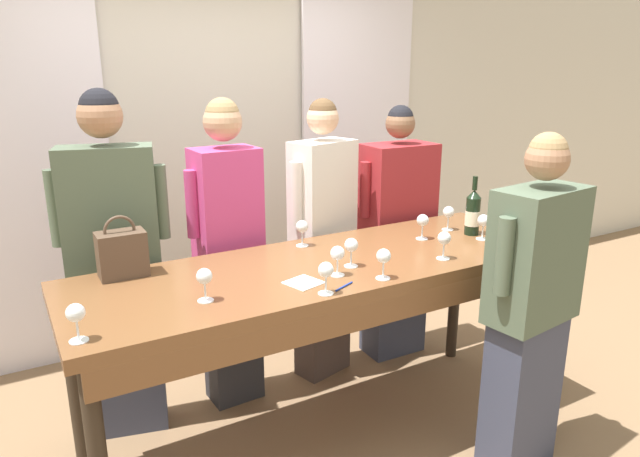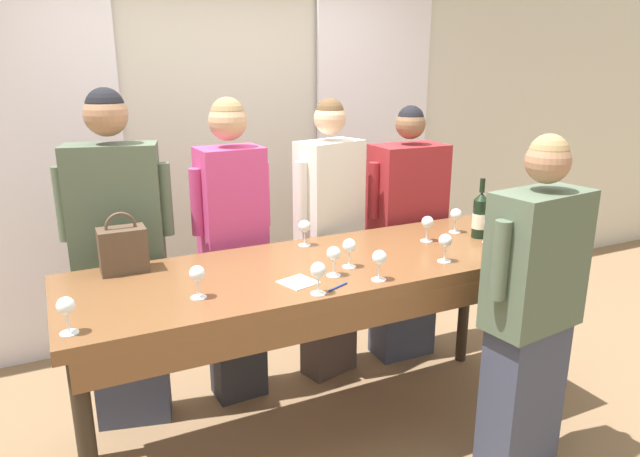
% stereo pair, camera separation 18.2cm
% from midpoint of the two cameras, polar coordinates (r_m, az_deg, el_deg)
% --- Properties ---
extents(ground_plane, '(18.00, 18.00, 0.00)m').
position_cam_midpoint_polar(ground_plane, '(3.26, -0.95, -19.88)').
color(ground_plane, '#846647').
extents(wall_back, '(12.00, 0.06, 2.80)m').
position_cam_midpoint_polar(wall_back, '(4.17, -12.07, 8.70)').
color(wall_back, beige).
rests_on(wall_back, ground_plane).
extents(curtain_panel_left, '(0.99, 0.03, 2.69)m').
position_cam_midpoint_polar(curtain_panel_left, '(3.92, -28.65, 5.80)').
color(curtain_panel_left, white).
rests_on(curtain_panel_left, ground_plane).
extents(curtain_panel_right, '(0.99, 0.03, 2.69)m').
position_cam_midpoint_polar(curtain_panel_right, '(4.63, 2.62, 9.04)').
color(curtain_panel_right, white).
rests_on(curtain_panel_right, ground_plane).
extents(tasting_bar, '(2.49, 0.81, 0.98)m').
position_cam_midpoint_polar(tasting_bar, '(2.81, -0.81, -5.35)').
color(tasting_bar, brown).
rests_on(tasting_bar, ground_plane).
extents(wine_bottle, '(0.08, 0.08, 0.33)m').
position_cam_midpoint_polar(wine_bottle, '(3.30, 13.48, 1.52)').
color(wine_bottle, black).
rests_on(wine_bottle, tasting_bar).
extents(handbag, '(0.21, 0.13, 0.29)m').
position_cam_midpoint_polar(handbag, '(2.76, -21.00, -2.34)').
color(handbag, brown).
rests_on(handbag, tasting_bar).
extents(wine_glass_front_left, '(0.07, 0.07, 0.14)m').
position_cam_midpoint_polar(wine_glass_front_left, '(3.01, -3.54, 0.06)').
color(wine_glass_front_left, white).
rests_on(wine_glass_front_left, tasting_bar).
extents(wine_glass_front_mid, '(0.07, 0.07, 0.14)m').
position_cam_midpoint_polar(wine_glass_front_mid, '(2.70, 1.22, -1.82)').
color(wine_glass_front_mid, white).
rests_on(wine_glass_front_mid, tasting_bar).
extents(wine_glass_front_right, '(0.07, 0.07, 0.14)m').
position_cam_midpoint_polar(wine_glass_front_right, '(2.19, -25.48, -7.82)').
color(wine_glass_front_right, white).
rests_on(wine_glass_front_right, tasting_bar).
extents(wine_glass_center_left, '(0.07, 0.07, 0.14)m').
position_cam_midpoint_polar(wine_glass_center_left, '(3.16, 8.62, 0.69)').
color(wine_glass_center_left, white).
rests_on(wine_glass_center_left, tasting_bar).
extents(wine_glass_center_mid, '(0.07, 0.07, 0.14)m').
position_cam_midpoint_polar(wine_glass_center_mid, '(2.58, -0.25, -2.64)').
color(wine_glass_center_mid, white).
rests_on(wine_glass_center_mid, tasting_bar).
extents(wine_glass_center_right, '(0.07, 0.07, 0.14)m').
position_cam_midpoint_polar(wine_glass_center_right, '(2.38, -13.66, -4.85)').
color(wine_glass_center_right, white).
rests_on(wine_glass_center_right, tasting_bar).
extents(wine_glass_back_left, '(0.07, 0.07, 0.14)m').
position_cam_midpoint_polar(wine_glass_back_left, '(2.38, -1.60, -4.32)').
color(wine_glass_back_left, white).
rests_on(wine_glass_back_left, tasting_bar).
extents(wine_glass_back_mid, '(0.07, 0.07, 0.14)m').
position_cam_midpoint_polar(wine_glass_back_mid, '(3.36, 11.23, 1.50)').
color(wine_glass_back_mid, white).
rests_on(wine_glass_back_mid, tasting_bar).
extents(wine_glass_back_right, '(0.07, 0.07, 0.14)m').
position_cam_midpoint_polar(wine_glass_back_right, '(3.22, 14.49, 0.65)').
color(wine_glass_back_right, white).
rests_on(wine_glass_back_right, tasting_bar).
extents(wine_glass_near_host, '(0.07, 0.07, 0.14)m').
position_cam_midpoint_polar(wine_glass_near_host, '(2.55, 4.35, -2.93)').
color(wine_glass_near_host, white).
rests_on(wine_glass_near_host, tasting_bar).
extents(wine_glass_by_bottle, '(0.07, 0.07, 0.14)m').
position_cam_midpoint_polar(wine_glass_by_bottle, '(2.85, 10.54, -1.10)').
color(wine_glass_by_bottle, white).
rests_on(wine_glass_by_bottle, tasting_bar).
extents(napkin, '(0.18, 0.18, 0.00)m').
position_cam_midpoint_polar(napkin, '(2.54, -3.73, -5.45)').
color(napkin, white).
rests_on(napkin, tasting_bar).
extents(pen, '(0.12, 0.06, 0.01)m').
position_cam_midpoint_polar(pen, '(2.48, 0.32, -5.83)').
color(pen, '#193399').
rests_on(pen, tasting_bar).
extents(guest_olive_jacket, '(0.56, 0.31, 1.81)m').
position_cam_midpoint_polar(guest_olive_jacket, '(3.09, -21.36, -3.44)').
color(guest_olive_jacket, '#383D51').
rests_on(guest_olive_jacket, ground_plane).
extents(guest_pink_top, '(0.46, 0.26, 1.75)m').
position_cam_midpoint_polar(guest_pink_top, '(3.22, -10.73, -2.24)').
color(guest_pink_top, '#28282D').
rests_on(guest_pink_top, ground_plane).
extents(guest_cream_sweater, '(0.49, 0.31, 1.73)m').
position_cam_midpoint_polar(guest_cream_sweater, '(3.46, -1.25, -1.07)').
color(guest_cream_sweater, '#473833').
rests_on(guest_cream_sweater, ground_plane).
extents(guest_striped_shirt, '(0.57, 0.29, 1.67)m').
position_cam_midpoint_polar(guest_striped_shirt, '(3.77, 6.24, -0.66)').
color(guest_striped_shirt, '#383D51').
rests_on(guest_striped_shirt, ground_plane).
extents(host_pouring, '(0.56, 0.29, 1.64)m').
position_cam_midpoint_polar(host_pouring, '(2.79, 18.56, -7.69)').
color(host_pouring, '#383D51').
rests_on(host_pouring, ground_plane).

